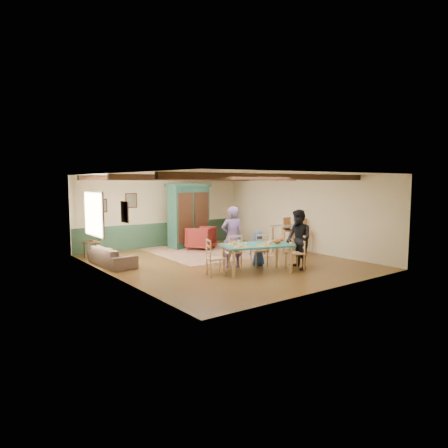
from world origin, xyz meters
TOP-DOWN VIEW (x-y plane):
  - floor at (0.00, 0.00)m, footprint 8.00×8.00m
  - wall_back at (0.00, 4.00)m, footprint 7.00×0.02m
  - wall_left at (-3.50, 0.00)m, footprint 0.02×8.00m
  - wall_right at (3.50, 0.00)m, footprint 0.02×8.00m
  - ceiling at (0.00, 0.00)m, footprint 7.00×8.00m
  - wainscot_back at (0.00, 3.98)m, footprint 6.95×0.03m
  - ceiling_beam_front at (0.00, -2.30)m, footprint 6.95×0.16m
  - ceiling_beam_mid at (0.00, 0.40)m, footprint 6.95×0.16m
  - ceiling_beam_back at (0.00, 3.00)m, footprint 6.95×0.16m
  - window_left at (-3.47, 1.70)m, footprint 0.06×1.60m
  - picture_left_wall at (-3.47, -0.60)m, footprint 0.04×0.42m
  - picture_back_a at (-1.30, 3.97)m, footprint 0.45×0.04m
  - picture_back_b at (-2.40, 3.97)m, footprint 0.38×0.04m
  - dining_table at (-0.16, -1.70)m, footprint 2.08×1.54m
  - dining_chair_far_left at (-0.33, -0.86)m, footprint 0.55×0.56m
  - dining_chair_far_right at (0.46, -1.11)m, footprint 0.55×0.56m
  - dining_chair_end_left at (-1.29, -1.34)m, footprint 0.56×0.55m
  - dining_chair_end_right at (0.97, -2.05)m, footprint 0.56×0.55m
  - person_man at (-0.31, -0.78)m, footprint 0.75×0.60m
  - person_woman at (1.07, -2.08)m, footprint 0.86×0.98m
  - person_child at (0.48, -1.03)m, footprint 0.58×0.47m
  - cat at (0.35, -1.96)m, footprint 0.40×0.25m
  - place_setting_near_left at (-0.78, -1.77)m, footprint 0.49×0.42m
  - place_setting_near_center at (-0.14, -1.97)m, footprint 0.49×0.42m
  - place_setting_far_left at (-0.62, -1.28)m, footprint 0.49×0.42m
  - place_setting_far_right at (0.46, -1.62)m, footprint 0.49×0.42m
  - area_rug at (0.48, 1.81)m, footprint 3.47×4.05m
  - armoire at (0.64, 3.12)m, footprint 1.76×0.82m
  - armchair at (0.72, 2.42)m, footprint 1.27×1.28m
  - sofa at (-3.00, 1.56)m, footprint 0.84×1.94m
  - end_table at (-3.10, 3.06)m, footprint 0.45×0.45m
  - table_lamp at (-3.10, 3.06)m, footprint 0.29×0.29m
  - counter_table at (2.88, 0.08)m, footprint 1.19×0.74m
  - bar_stool_left at (3.08, 0.13)m, footprint 0.49×0.52m
  - bar_stool_right at (3.24, -0.44)m, footprint 0.46×0.50m

SIDE VIEW (x-z plane):
  - floor at x=0.00m, z-range 0.00..0.00m
  - area_rug at x=0.48m, z-range 0.00..0.01m
  - end_table at x=-3.10m, z-range 0.00..0.55m
  - sofa at x=-3.00m, z-range 0.00..0.56m
  - dining_table at x=-0.16m, z-range 0.00..0.77m
  - armchair at x=0.72m, z-range 0.00..0.85m
  - wainscot_back at x=0.00m, z-range 0.00..0.90m
  - counter_table at x=2.88m, z-range 0.00..0.96m
  - dining_chair_far_left at x=-0.33m, z-range 0.00..0.98m
  - dining_chair_far_right at x=0.46m, z-range 0.00..0.98m
  - dining_chair_end_left at x=-1.29m, z-range 0.00..0.98m
  - dining_chair_end_right at x=0.97m, z-range 0.00..0.98m
  - person_child at x=0.48m, z-range 0.00..1.04m
  - bar_stool_right at x=3.24m, z-range 0.00..1.19m
  - bar_stool_left at x=3.08m, z-range 0.00..1.21m
  - table_lamp at x=-3.10m, z-range 0.55..1.05m
  - place_setting_near_left at x=-0.78m, z-range 0.77..0.88m
  - place_setting_near_center at x=-0.14m, z-range 0.77..0.88m
  - place_setting_far_left at x=-0.62m, z-range 0.77..0.88m
  - place_setting_far_right at x=0.46m, z-range 0.77..0.88m
  - person_woman at x=1.07m, z-range 0.00..1.70m
  - cat at x=0.35m, z-range 0.77..0.96m
  - person_man at x=-0.31m, z-range 0.00..1.78m
  - armoire at x=0.64m, z-range 0.00..2.41m
  - wall_back at x=0.00m, z-range 0.00..2.70m
  - wall_left at x=-3.50m, z-range 0.00..2.70m
  - wall_right at x=3.50m, z-range 0.00..2.70m
  - window_left at x=-3.47m, z-range 0.90..2.20m
  - picture_back_b at x=-2.40m, z-range 1.41..1.89m
  - picture_left_wall at x=-3.47m, z-range 1.49..2.01m
  - picture_back_a at x=-1.30m, z-range 1.52..2.08m
  - ceiling_beam_front at x=0.00m, z-range 2.53..2.69m
  - ceiling_beam_mid at x=0.00m, z-range 2.53..2.69m
  - ceiling_beam_back at x=0.00m, z-range 2.53..2.69m
  - ceiling at x=0.00m, z-range 2.69..2.71m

